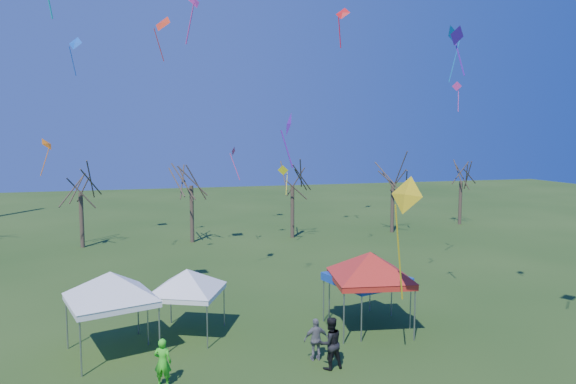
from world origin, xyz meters
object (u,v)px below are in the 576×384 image
tree_3 (292,166)px  tent_red (370,257)px  tree_4 (393,165)px  person_grey (316,339)px  tent_blue (367,279)px  tree_1 (80,173)px  tent_white_west (110,277)px  tree_2 (191,165)px  tent_white_mid (187,274)px  person_green (163,362)px  tree_5 (462,166)px  person_dark (330,343)px

tree_3 → tent_red: 21.36m
tree_4 → person_grey: bearing=-122.8°
tree_3 → tent_blue: (-2.42, -20.58, -3.93)m
tree_1 → tent_white_west: tree_1 is taller
tree_4 → tent_red: 24.23m
tree_1 → tree_2: 8.42m
tent_red → tent_blue: (0.04, 0.45, -1.12)m
tent_white_west → tent_blue: bearing=0.8°
tent_white_mid → tent_blue: tent_white_mid is taller
tree_4 → tent_white_west: 30.85m
tent_white_mid → person_grey: (4.54, -3.85, -1.91)m
tent_white_west → tent_red: bearing=-1.6°
tree_2 → tent_blue: size_ratio=2.24×
tent_blue → tree_1: bearing=124.2°
tent_white_west → person_grey: 8.36m
person_green → tent_white_mid: bearing=-85.0°
tent_red → tent_white_mid: bearing=169.7°
tree_2 → tree_3: size_ratio=1.03×
tent_white_west → tent_red: tent_red is taller
tree_2 → tent_white_west: 21.88m
tree_2 → person_grey: 24.55m
tree_5 → person_green: 39.40m
tree_2 → tent_blue: bearing=-74.1°
person_green → tree_3: bearing=-95.3°
tree_2 → tent_white_west: size_ratio=1.96×
tree_2 → tent_red: size_ratio=1.80×
tent_white_mid → person_grey: size_ratio=2.18×
tree_5 → person_grey: size_ratio=4.55×
tent_white_west → person_green: tent_white_west is taller
tent_white_west → person_grey: tent_white_west is taller
tent_blue → tent_white_mid: bearing=172.9°
tree_1 → tree_5: (34.49, 1.42, -0.06)m
tent_blue → person_grey: 4.62m
tree_3 → tree_4: 9.32m
tent_white_mid → tent_blue: 7.99m
tent_blue → person_green: bearing=-159.7°
tree_2 → tent_blue: tree_2 is taller
tree_1 → tent_red: bearing=-56.5°
tree_4 → tent_white_west: tree_4 is taller
tree_5 → tent_blue: tree_5 is taller
tree_1 → person_green: tree_1 is taller
tree_3 → tree_5: 17.81m
tent_white_mid → tree_2: bearing=84.5°
tent_white_west → tent_blue: tent_white_west is taller
tree_2 → tree_4: bearing=-1.2°
tent_red → person_green: size_ratio=2.71×
person_dark → tent_blue: bearing=-137.8°
tent_white_mid → person_grey: 6.26m
tree_3 → person_dark: size_ratio=4.05×
tree_2 → tent_white_mid: (-1.93, -19.93, -3.56)m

